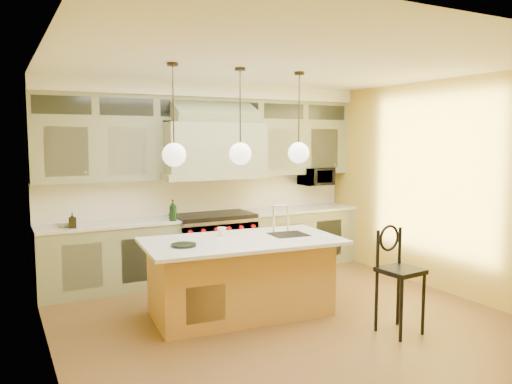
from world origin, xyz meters
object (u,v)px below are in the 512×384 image
counter_stool (398,272)px  microwave (316,176)px  range (213,245)px  kitchen_island (241,275)px

counter_stool → microwave: microwave is taller
range → counter_stool: bearing=-73.3°
kitchen_island → microwave: (2.31, 1.80, 0.98)m
kitchen_island → counter_stool: 1.81m
kitchen_island → counter_stool: kitchen_island is taller
range → kitchen_island: bearing=-101.9°
range → kitchen_island: size_ratio=0.50×
range → kitchen_island: kitchen_island is taller
counter_stool → microwave: (1.05, 3.09, 0.79)m
range → microwave: size_ratio=2.21×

